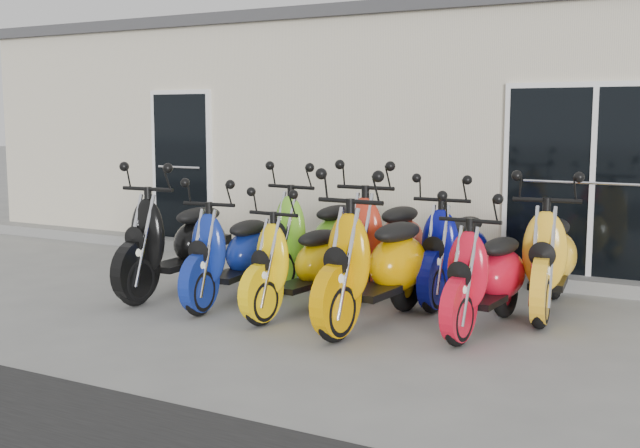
% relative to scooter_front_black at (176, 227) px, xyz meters
% --- Properties ---
extents(ground, '(80.00, 80.00, 0.00)m').
position_rel_scooter_front_black_xyz_m(ground, '(1.31, 0.29, -0.73)').
color(ground, gray).
rests_on(ground, ground).
extents(building, '(14.00, 6.00, 3.20)m').
position_rel_scooter_front_black_xyz_m(building, '(1.31, 5.49, 0.87)').
color(building, beige).
rests_on(building, ground).
extents(roof_cap, '(14.20, 6.20, 0.16)m').
position_rel_scooter_front_black_xyz_m(roof_cap, '(1.31, 5.49, 2.55)').
color(roof_cap, '#3F3F42').
rests_on(roof_cap, building).
extents(front_step, '(14.00, 0.40, 0.15)m').
position_rel_scooter_front_black_xyz_m(front_step, '(1.31, 2.31, -0.66)').
color(front_step, gray).
rests_on(front_step, ground).
extents(door_left, '(1.07, 0.08, 2.22)m').
position_rel_scooter_front_black_xyz_m(door_left, '(-1.89, 2.46, 0.53)').
color(door_left, black).
rests_on(door_left, front_step).
extents(door_right, '(2.02, 0.08, 2.22)m').
position_rel_scooter_front_black_xyz_m(door_right, '(3.91, 2.46, 0.53)').
color(door_right, black).
rests_on(door_right, front_step).
extents(scooter_front_black, '(0.81, 2.02, 1.47)m').
position_rel_scooter_front_black_xyz_m(scooter_front_black, '(0.00, 0.00, 0.00)').
color(scooter_front_black, black).
rests_on(scooter_front_black, ground).
extents(scooter_front_blue, '(0.84, 1.86, 1.33)m').
position_rel_scooter_front_black_xyz_m(scooter_front_blue, '(0.79, -0.08, -0.07)').
color(scooter_front_blue, navy).
rests_on(scooter_front_blue, ground).
extents(scooter_front_orange_a, '(0.76, 1.77, 1.27)m').
position_rel_scooter_front_black_xyz_m(scooter_front_orange_a, '(1.63, -0.12, -0.10)').
color(scooter_front_orange_a, yellow).
rests_on(scooter_front_orange_a, ground).
extents(scooter_front_orange_b, '(0.86, 2.06, 1.49)m').
position_rel_scooter_front_black_xyz_m(scooter_front_orange_b, '(2.49, -0.16, 0.01)').
color(scooter_front_orange_b, '#E09600').
rests_on(scooter_front_orange_b, ground).
extents(scooter_front_red, '(0.74, 1.80, 1.30)m').
position_rel_scooter_front_black_xyz_m(scooter_front_red, '(3.44, 0.15, -0.08)').
color(scooter_front_red, red).
rests_on(scooter_front_red, ground).
extents(scooter_back_green, '(0.97, 2.04, 1.45)m').
position_rel_scooter_front_black_xyz_m(scooter_back_green, '(1.13, 1.11, -0.01)').
color(scooter_back_green, '#74CC29').
rests_on(scooter_back_green, ground).
extents(scooter_back_red, '(0.73, 2.02, 1.49)m').
position_rel_scooter_front_black_xyz_m(scooter_back_red, '(2.00, 1.08, 0.01)').
color(scooter_back_red, '#B62C18').
rests_on(scooter_back_red, ground).
extents(scooter_back_blue, '(0.71, 1.87, 1.37)m').
position_rel_scooter_front_black_xyz_m(scooter_back_blue, '(2.78, 1.16, -0.05)').
color(scooter_back_blue, '#080C7B').
rests_on(scooter_back_blue, ground).
extents(scooter_back_yellow, '(0.96, 2.03, 1.44)m').
position_rel_scooter_front_black_xyz_m(scooter_back_yellow, '(3.78, 1.11, -0.01)').
color(scooter_back_yellow, yellow).
rests_on(scooter_back_yellow, ground).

